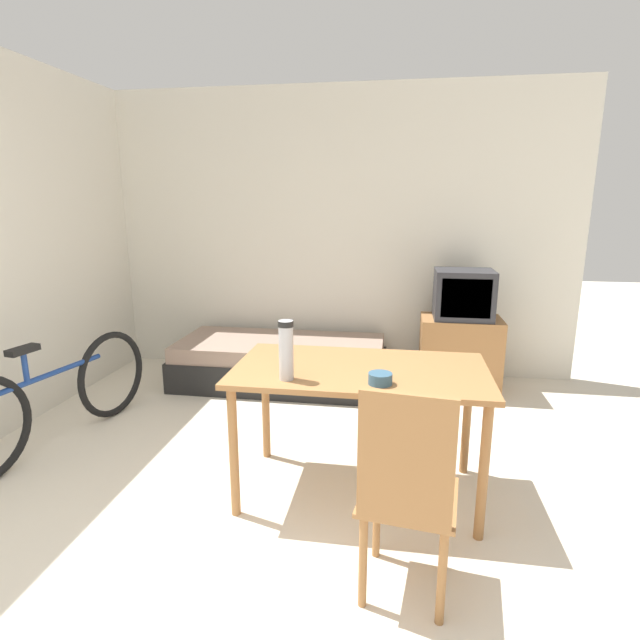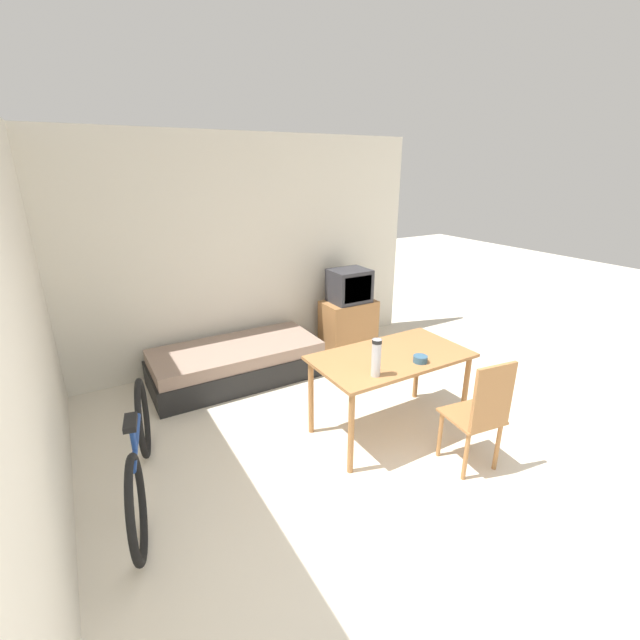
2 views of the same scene
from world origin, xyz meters
The scene contains 8 objects.
wall_back centered at (0.00, 3.57, 1.35)m, with size 4.93×0.06×2.70m.
daybed centered at (-0.24, 3.03, 0.20)m, with size 1.91×0.87×0.41m.
tv centered at (1.37, 3.14, 0.49)m, with size 0.69×0.44×1.08m.
dining_table centered at (0.62, 1.36, 0.68)m, with size 1.39×0.76×0.76m.
wooden_chair centered at (0.88, 0.56, 0.54)m, with size 0.45×0.45×0.98m.
bicycle centered at (-1.48, 1.61, 0.35)m, with size 0.38×1.72×0.76m.
thermos_flask centered at (0.26, 1.11, 0.93)m, with size 0.08×0.08×0.31m.
mate_bowl centered at (0.74, 1.12, 0.79)m, with size 0.12×0.12×0.06m.
Camera 1 is at (0.81, -1.26, 1.66)m, focal length 28.00 mm.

